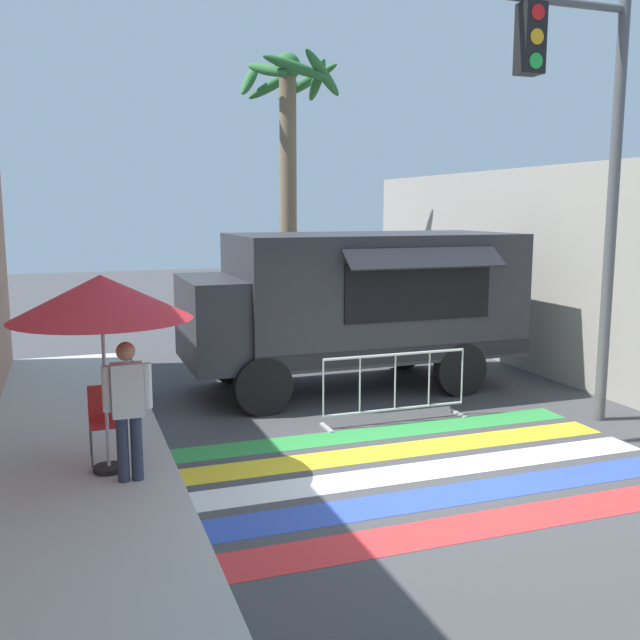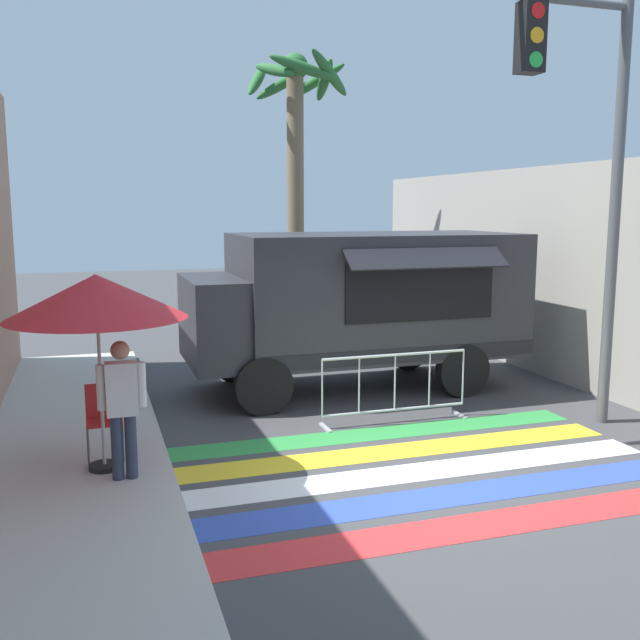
{
  "view_description": "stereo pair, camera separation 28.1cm",
  "coord_description": "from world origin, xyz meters",
  "px_view_note": "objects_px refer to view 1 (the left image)",
  "views": [
    {
      "loc": [
        -3.8,
        -7.18,
        3.13
      ],
      "look_at": [
        -0.28,
        2.69,
        1.49
      ],
      "focal_mm": 40.0,
      "sensor_mm": 36.0,
      "label": 1
    },
    {
      "loc": [
        -3.53,
        -7.27,
        3.13
      ],
      "look_at": [
        -0.28,
        2.69,
        1.49
      ],
      "focal_mm": 40.0,
      "sensor_mm": 36.0,
      "label": 2
    }
  ],
  "objects_px": {
    "traffic_signal_pole": "(565,126)",
    "folding_chair": "(107,415)",
    "vendor_person": "(128,403)",
    "food_truck": "(349,300)",
    "barricade_front": "(395,387)",
    "patio_umbrella": "(101,298)",
    "palm_tree": "(289,147)"
  },
  "relations": [
    {
      "from": "traffic_signal_pole",
      "to": "folding_chair",
      "type": "height_order",
      "value": "traffic_signal_pole"
    },
    {
      "from": "folding_chair",
      "to": "vendor_person",
      "type": "distance_m",
      "value": 0.95
    },
    {
      "from": "food_truck",
      "to": "barricade_front",
      "type": "distance_m",
      "value": 2.33
    },
    {
      "from": "folding_chair",
      "to": "barricade_front",
      "type": "height_order",
      "value": "barricade_front"
    },
    {
      "from": "patio_umbrella",
      "to": "barricade_front",
      "type": "distance_m",
      "value": 4.58
    },
    {
      "from": "traffic_signal_pole",
      "to": "vendor_person",
      "type": "xyz_separation_m",
      "value": [
        -5.97,
        -0.5,
        -3.22
      ]
    },
    {
      "from": "barricade_front",
      "to": "food_truck",
      "type": "bearing_deg",
      "value": 87.36
    },
    {
      "from": "food_truck",
      "to": "patio_umbrella",
      "type": "xyz_separation_m",
      "value": [
        -4.24,
        -3.16,
        0.58
      ]
    },
    {
      "from": "patio_umbrella",
      "to": "barricade_front",
      "type": "relative_size",
      "value": 0.99
    },
    {
      "from": "folding_chair",
      "to": "palm_tree",
      "type": "height_order",
      "value": "palm_tree"
    },
    {
      "from": "food_truck",
      "to": "palm_tree",
      "type": "xyz_separation_m",
      "value": [
        0.34,
        4.55,
        2.95
      ]
    },
    {
      "from": "traffic_signal_pole",
      "to": "palm_tree",
      "type": "bearing_deg",
      "value": 101.9
    },
    {
      "from": "patio_umbrella",
      "to": "folding_chair",
      "type": "relative_size",
      "value": 2.59
    },
    {
      "from": "food_truck",
      "to": "palm_tree",
      "type": "relative_size",
      "value": 0.87
    },
    {
      "from": "barricade_front",
      "to": "palm_tree",
      "type": "relative_size",
      "value": 0.35
    },
    {
      "from": "patio_umbrella",
      "to": "vendor_person",
      "type": "bearing_deg",
      "value": -60.46
    },
    {
      "from": "food_truck",
      "to": "vendor_person",
      "type": "xyz_separation_m",
      "value": [
        -4.02,
        -3.53,
        -0.55
      ]
    },
    {
      "from": "food_truck",
      "to": "patio_umbrella",
      "type": "distance_m",
      "value": 5.31
    },
    {
      "from": "palm_tree",
      "to": "folding_chair",
      "type": "bearing_deg",
      "value": -122.25
    },
    {
      "from": "barricade_front",
      "to": "patio_umbrella",
      "type": "bearing_deg",
      "value": -165.4
    },
    {
      "from": "traffic_signal_pole",
      "to": "patio_umbrella",
      "type": "height_order",
      "value": "traffic_signal_pole"
    },
    {
      "from": "folding_chair",
      "to": "barricade_front",
      "type": "bearing_deg",
      "value": 30.02
    },
    {
      "from": "vendor_person",
      "to": "palm_tree",
      "type": "distance_m",
      "value": 9.83
    },
    {
      "from": "traffic_signal_pole",
      "to": "patio_umbrella",
      "type": "relative_size",
      "value": 2.73
    },
    {
      "from": "patio_umbrella",
      "to": "barricade_front",
      "type": "xyz_separation_m",
      "value": [
        4.14,
        1.08,
        -1.63
      ]
    },
    {
      "from": "traffic_signal_pole",
      "to": "folding_chair",
      "type": "relative_size",
      "value": 7.07
    },
    {
      "from": "traffic_signal_pole",
      "to": "barricade_front",
      "type": "distance_m",
      "value": 4.35
    },
    {
      "from": "vendor_person",
      "to": "patio_umbrella",
      "type": "bearing_deg",
      "value": 112.16
    },
    {
      "from": "palm_tree",
      "to": "patio_umbrella",
      "type": "bearing_deg",
      "value": -120.71
    },
    {
      "from": "palm_tree",
      "to": "food_truck",
      "type": "bearing_deg",
      "value": -94.31
    },
    {
      "from": "food_truck",
      "to": "folding_chair",
      "type": "bearing_deg",
      "value": -147.66
    },
    {
      "from": "traffic_signal_pole",
      "to": "vendor_person",
      "type": "distance_m",
      "value": 6.8
    }
  ]
}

